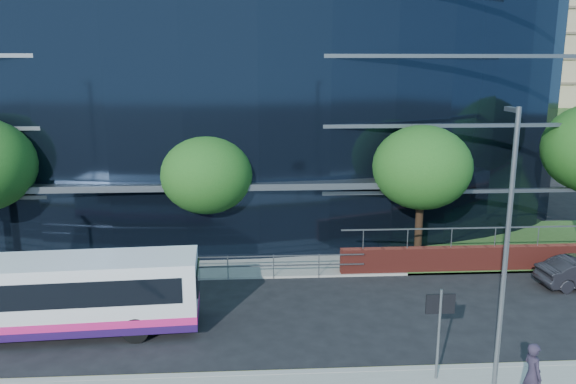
{
  "coord_description": "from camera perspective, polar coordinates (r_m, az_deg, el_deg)",
  "views": [
    {
      "loc": [
        -0.77,
        -16.26,
        9.17
      ],
      "look_at": [
        0.69,
        8.0,
        3.68
      ],
      "focal_mm": 35.0,
      "sensor_mm": 36.0,
      "label": 1
    }
  ],
  "objects": [
    {
      "name": "ground",
      "position": [
        18.69,
        -0.68,
        -16.67
      ],
      "size": [
        200.0,
        200.0,
        0.0
      ],
      "primitive_type": "plane",
      "color": "black",
      "rests_on": "ground"
    },
    {
      "name": "kerb",
      "position": [
        17.78,
        -0.52,
        -18.03
      ],
      "size": [
        80.0,
        0.25,
        0.16
      ],
      "primitive_type": "cube",
      "color": "gray",
      "rests_on": "ground"
    },
    {
      "name": "yellow_line_outer",
      "position": [
        17.99,
        -0.55,
        -17.9
      ],
      "size": [
        80.0,
        0.08,
        0.01
      ],
      "primitive_type": "cube",
      "color": "gold",
      "rests_on": "ground"
    },
    {
      "name": "yellow_line_inner",
      "position": [
        18.12,
        -0.58,
        -17.66
      ],
      "size": [
        80.0,
        0.08,
        0.01
      ],
      "primitive_type": "cube",
      "color": "gold",
      "rests_on": "ground"
    },
    {
      "name": "far_forecourt",
      "position": [
        29.22,
        -13.65,
        -5.84
      ],
      "size": [
        50.0,
        8.0,
        0.1
      ],
      "primitive_type": "cube",
      "color": "gray",
      "rests_on": "ground"
    },
    {
      "name": "glass_office",
      "position": [
        37.27,
        -8.57,
        10.79
      ],
      "size": [
        44.0,
        23.1,
        16.0
      ],
      "color": "black",
      "rests_on": "ground"
    },
    {
      "name": "guard_railings",
      "position": [
        25.76,
        -19.7,
        -6.97
      ],
      "size": [
        24.0,
        0.05,
        1.1
      ],
      "color": "slate",
      "rests_on": "ground"
    },
    {
      "name": "apartment_block",
      "position": [
        80.48,
        21.18,
        13.28
      ],
      "size": [
        60.0,
        42.0,
        30.0
      ],
      "color": "#2D511E",
      "rests_on": "ground"
    },
    {
      "name": "street_sign",
      "position": [
        17.1,
        15.16,
        -12.0
      ],
      "size": [
        0.85,
        0.09,
        2.8
      ],
      "color": "slate",
      "rests_on": "pavement_near"
    },
    {
      "name": "tree_far_b",
      "position": [
        26.33,
        -8.25,
        1.73
      ],
      "size": [
        4.29,
        4.29,
        6.05
      ],
      "color": "black",
      "rests_on": "ground"
    },
    {
      "name": "tree_far_c",
      "position": [
        26.83,
        13.45,
        2.43
      ],
      "size": [
        4.62,
        4.62,
        6.51
      ],
      "color": "black",
      "rests_on": "ground"
    },
    {
      "name": "tree_dist_e",
      "position": [
        61.65,
        20.45,
        7.63
      ],
      "size": [
        4.62,
        4.62,
        6.51
      ],
      "color": "black",
      "rests_on": "ground"
    },
    {
      "name": "streetlight_east",
      "position": [
        16.33,
        21.29,
        -5.02
      ],
      "size": [
        0.15,
        0.77,
        8.0
      ],
      "color": "slate",
      "rests_on": "pavement_near"
    },
    {
      "name": "city_bus",
      "position": [
        21.28,
        -22.53,
        -9.65
      ],
      "size": [
        10.07,
        2.88,
        2.69
      ],
      "rotation": [
        0.0,
        0.0,
        0.06
      ],
      "color": "silver",
      "rests_on": "ground"
    },
    {
      "name": "pedestrian",
      "position": [
        17.12,
        23.56,
        -16.67
      ],
      "size": [
        0.51,
        0.72,
        1.84
      ],
      "primitive_type": "imported",
      "rotation": [
        0.0,
        0.0,
        1.68
      ],
      "color": "#272030",
      "rests_on": "pavement_near"
    }
  ]
}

